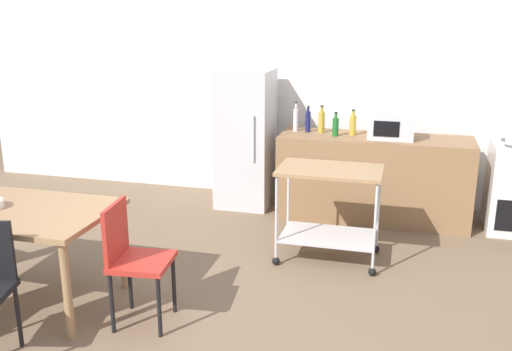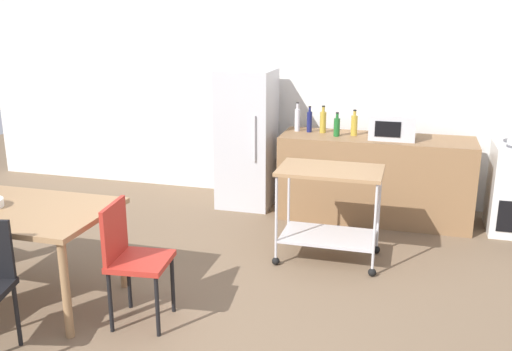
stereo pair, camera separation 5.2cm
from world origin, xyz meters
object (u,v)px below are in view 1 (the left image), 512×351
bottle_wine (335,126)px  bottle_hot_sauce (353,125)px  microwave (391,126)px  dining_table (12,218)px  chair_red (133,255)px  kitchen_cart (329,199)px  bottle_sesame_oil (296,119)px  bottle_olive_oil (308,121)px  bottle_sparkling_water (322,121)px  refrigerator (245,139)px

bottle_wine → bottle_hot_sauce: (0.17, 0.09, 0.01)m
bottle_wine → microwave: bearing=3.8°
dining_table → chair_red: bearing=-3.9°
kitchen_cart → bottle_sesame_oil: 1.46m
kitchen_cart → bottle_wine: (-0.11, 1.12, 0.43)m
chair_red → bottle_sesame_oil: bottle_sesame_oil is taller
bottle_olive_oil → bottle_sparkling_water: size_ratio=0.96×
bottle_hot_sauce → microwave: size_ratio=0.59×
bottle_olive_oil → kitchen_cart: bearing=-71.4°
kitchen_cart → bottle_wine: bottle_wine is taller
chair_red → microwave: size_ratio=1.93×
dining_table → chair_red: size_ratio=1.69×
dining_table → bottle_hot_sauce: bearing=48.7°
dining_table → refrigerator: refrigerator is taller
chair_red → refrigerator: size_ratio=0.57×
bottle_wine → microwave: 0.57m
bottle_sparkling_water → bottle_wine: 0.23m
refrigerator → bottle_wine: 1.07m
bottle_olive_oil → bottle_sparkling_water: bottle_sparkling_water is taller
dining_table → bottle_olive_oil: 3.19m
kitchen_cart → bottle_sparkling_water: size_ratio=3.11×
refrigerator → bottle_sparkling_water: (0.86, -0.02, 0.25)m
bottle_sparkling_water → bottle_wine: bearing=-41.0°
refrigerator → bottle_wine: (1.03, -0.17, 0.23)m
chair_red → bottle_olive_oil: (0.76, 2.70, 0.50)m
chair_red → bottle_hot_sauce: (1.24, 2.65, 0.50)m
kitchen_cart → bottle_wine: 1.20m
dining_table → bottle_olive_oil: bearing=55.9°
refrigerator → dining_table: bearing=-111.8°
bottle_olive_oil → bottle_wine: 0.35m
bottle_olive_oil → bottle_hot_sauce: (0.49, -0.05, -0.01)m
refrigerator → bottle_sesame_oil: refrigerator is taller
dining_table → bottle_hot_sauce: 3.45m
bottle_sesame_oil → bottle_wine: 0.48m
microwave → bottle_olive_oil: bearing=173.3°
bottle_olive_oil → dining_table: bearing=-124.1°
dining_table → kitchen_cart: bearing=31.9°
kitchen_cart → bottle_olive_oil: 1.40m
kitchen_cart → microwave: microwave is taller
chair_red → bottle_sesame_oil: size_ratio=2.80×
chair_red → bottle_olive_oil: size_ratio=3.15×
bottle_hot_sauce → refrigerator: bearing=176.4°
dining_table → microwave: size_ratio=3.26×
refrigerator → microwave: bearing=-4.7°
chair_red → bottle_sesame_oil: (0.62, 2.71, 0.51)m
bottle_sesame_oil → kitchen_cart: bearing=-66.2°
bottle_olive_oil → bottle_sesame_oil: bearing=174.6°
refrigerator → microwave: (1.60, -0.13, 0.25)m
refrigerator → bottle_hot_sauce: (1.20, -0.08, 0.24)m
bottle_olive_oil → microwave: (0.88, -0.10, 0.01)m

